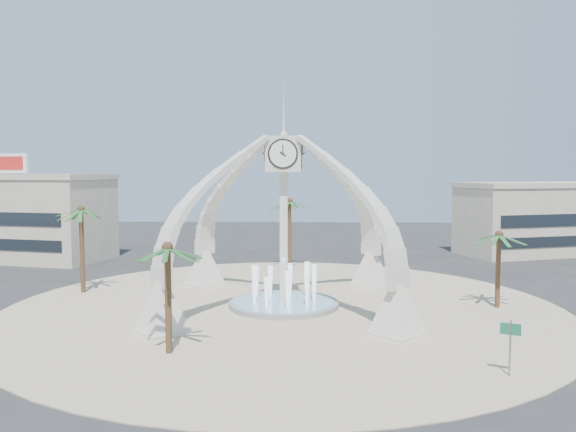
{
  "coord_description": "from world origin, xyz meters",
  "views": [
    {
      "loc": [
        1.77,
        -40.1,
        9.76
      ],
      "look_at": [
        0.23,
        2.0,
        6.49
      ],
      "focal_mm": 35.0,
      "sensor_mm": 36.0,
      "label": 1
    }
  ],
  "objects_px": {
    "palm_west": "(81,211)",
    "palm_south": "(167,249)",
    "fountain": "(284,303)",
    "palm_east": "(499,236)",
    "street_sign": "(510,336)",
    "clock_tower": "(284,218)",
    "palm_north": "(289,202)"
  },
  "relations": [
    {
      "from": "clock_tower",
      "to": "palm_west",
      "type": "distance_m",
      "value": 17.0
    },
    {
      "from": "street_sign",
      "to": "palm_south",
      "type": "bearing_deg",
      "value": -165.61
    },
    {
      "from": "clock_tower",
      "to": "street_sign",
      "type": "height_order",
      "value": "clock_tower"
    },
    {
      "from": "palm_east",
      "to": "palm_south",
      "type": "height_order",
      "value": "palm_south"
    },
    {
      "from": "palm_south",
      "to": "street_sign",
      "type": "distance_m",
      "value": 17.76
    },
    {
      "from": "fountain",
      "to": "palm_north",
      "type": "height_order",
      "value": "palm_north"
    },
    {
      "from": "palm_west",
      "to": "palm_south",
      "type": "bearing_deg",
      "value": -54.2
    },
    {
      "from": "clock_tower",
      "to": "palm_east",
      "type": "distance_m",
      "value": 15.45
    },
    {
      "from": "palm_south",
      "to": "fountain",
      "type": "bearing_deg",
      "value": 61.96
    },
    {
      "from": "palm_east",
      "to": "street_sign",
      "type": "distance_m",
      "value": 14.72
    },
    {
      "from": "fountain",
      "to": "palm_west",
      "type": "relative_size",
      "value": 1.06
    },
    {
      "from": "clock_tower",
      "to": "palm_east",
      "type": "relative_size",
      "value": 2.97
    },
    {
      "from": "clock_tower",
      "to": "fountain",
      "type": "height_order",
      "value": "clock_tower"
    },
    {
      "from": "palm_south",
      "to": "street_sign",
      "type": "bearing_deg",
      "value": -9.28
    },
    {
      "from": "fountain",
      "to": "palm_west",
      "type": "distance_m",
      "value": 18.17
    },
    {
      "from": "clock_tower",
      "to": "palm_south",
      "type": "height_order",
      "value": "clock_tower"
    },
    {
      "from": "palm_west",
      "to": "palm_north",
      "type": "relative_size",
      "value": 0.98
    },
    {
      "from": "clock_tower",
      "to": "palm_south",
      "type": "distance_m",
      "value": 12.21
    },
    {
      "from": "palm_east",
      "to": "palm_north",
      "type": "distance_m",
      "value": 22.59
    },
    {
      "from": "clock_tower",
      "to": "palm_west",
      "type": "bearing_deg",
      "value": 165.86
    },
    {
      "from": "fountain",
      "to": "palm_south",
      "type": "bearing_deg",
      "value": -118.04
    },
    {
      "from": "palm_west",
      "to": "palm_north",
      "type": "bearing_deg",
      "value": 37.2
    },
    {
      "from": "palm_west",
      "to": "fountain",
      "type": "bearing_deg",
      "value": -14.14
    },
    {
      "from": "clock_tower",
      "to": "palm_north",
      "type": "distance_m",
      "value": 16.55
    },
    {
      "from": "fountain",
      "to": "street_sign",
      "type": "bearing_deg",
      "value": -49.92
    },
    {
      "from": "palm_east",
      "to": "street_sign",
      "type": "height_order",
      "value": "palm_east"
    },
    {
      "from": "clock_tower",
      "to": "palm_north",
      "type": "height_order",
      "value": "clock_tower"
    },
    {
      "from": "palm_north",
      "to": "street_sign",
      "type": "height_order",
      "value": "palm_north"
    },
    {
      "from": "clock_tower",
      "to": "street_sign",
      "type": "distance_m",
      "value": 18.28
    },
    {
      "from": "clock_tower",
      "to": "palm_west",
      "type": "height_order",
      "value": "clock_tower"
    },
    {
      "from": "street_sign",
      "to": "palm_west",
      "type": "bearing_deg",
      "value": 171.26
    },
    {
      "from": "palm_north",
      "to": "palm_south",
      "type": "xyz_separation_m",
      "value": [
        -5.57,
        -27.3,
        -1.06
      ]
    }
  ]
}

